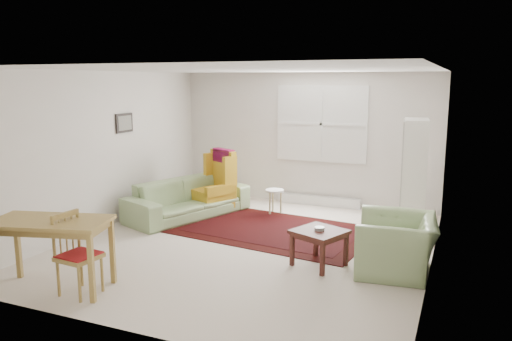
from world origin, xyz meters
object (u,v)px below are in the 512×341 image
at_px(coffee_table, 319,248).
at_px(cabinet, 414,176).
at_px(stool, 275,201).
at_px(desk_chair, 79,255).
at_px(armchair, 397,239).
at_px(sofa, 188,192).
at_px(wingback_chair, 211,182).
at_px(desk, 52,255).

bearing_deg(coffee_table, cabinet, 65.43).
distance_m(stool, desk_chair, 4.12).
height_order(armchair, coffee_table, armchair).
xyz_separation_m(sofa, coffee_table, (2.75, -1.38, -0.21)).
relative_size(cabinet, desk_chair, 1.93).
bearing_deg(sofa, coffee_table, -96.07).
height_order(wingback_chair, desk_chair, wingback_chair).
distance_m(wingback_chair, desk, 3.68).
bearing_deg(armchair, coffee_table, -84.80).
bearing_deg(stool, sofa, -149.11).
bearing_deg(sofa, armchair, -87.30).
xyz_separation_m(wingback_chair, desk, (-0.07, -3.67, -0.16)).
distance_m(coffee_table, desk, 3.21).
relative_size(stool, desk, 0.34).
relative_size(wingback_chair, desk_chair, 1.24).
xyz_separation_m(armchair, wingback_chair, (-3.44, 1.59, 0.15)).
distance_m(armchair, cabinet, 1.91).
xyz_separation_m(armchair, desk, (-3.52, -2.09, -0.01)).
height_order(wingback_chair, cabinet, cabinet).
xyz_separation_m(stool, desk_chair, (-0.78, -4.04, 0.24)).
bearing_deg(desk_chair, stool, -5.43).
distance_m(sofa, desk_chair, 3.30).
distance_m(armchair, stool, 3.09).
relative_size(sofa, stool, 5.04).
distance_m(armchair, desk_chair, 3.76).
height_order(armchair, desk, armchair).
height_order(wingback_chair, stool, wingback_chair).
bearing_deg(desk_chair, armchair, -51.29).
bearing_deg(armchair, sofa, -114.37).
bearing_deg(armchair, desk_chair, -63.14).
distance_m(wingback_chair, stool, 1.20).
xyz_separation_m(cabinet, desk, (-3.52, -3.93, -0.47)).
distance_m(stool, desk, 4.23).
height_order(stool, desk, desk).
relative_size(cabinet, desk, 1.36).
xyz_separation_m(wingback_chair, stool, (1.08, 0.39, -0.35)).
height_order(stool, cabinet, cabinet).
height_order(wingback_chair, coffee_table, wingback_chair).
xyz_separation_m(stool, cabinet, (2.37, -0.13, 0.66)).
distance_m(sofa, stool, 1.55).
relative_size(wingback_chair, coffee_table, 1.94).
relative_size(sofa, armchair, 2.07).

